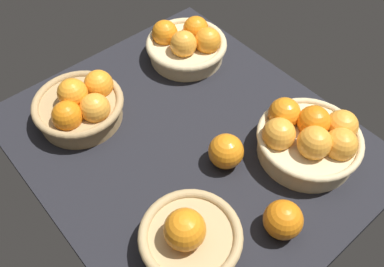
# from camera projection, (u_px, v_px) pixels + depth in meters

# --- Properties ---
(market_tray) EXTENTS (0.84, 0.72, 0.03)m
(market_tray) POSITION_uv_depth(u_px,v_px,m) (189.00, 143.00, 1.03)
(market_tray) COLOR black
(market_tray) RESTS_ON ground
(basket_far_right) EXTENTS (0.24, 0.24, 0.12)m
(basket_far_right) POSITION_uv_depth(u_px,v_px,m) (309.00, 138.00, 0.96)
(basket_far_right) COLOR #D3BC8C
(basket_far_right) RESTS_ON market_tray
(basket_near_left) EXTENTS (0.23, 0.23, 0.12)m
(basket_near_left) POSITION_uv_depth(u_px,v_px,m) (81.00, 106.00, 1.03)
(basket_near_left) COLOR tan
(basket_near_left) RESTS_ON market_tray
(basket_near_right) EXTENTS (0.20, 0.20, 0.13)m
(basket_near_right) POSITION_uv_depth(u_px,v_px,m) (190.00, 238.00, 0.81)
(basket_near_right) COLOR tan
(basket_near_right) RESTS_ON market_tray
(basket_far_left) EXTENTS (0.23, 0.23, 0.11)m
(basket_far_left) POSITION_uv_depth(u_px,v_px,m) (187.00, 44.00, 1.18)
(basket_far_left) COLOR #D3BC8C
(basket_far_left) RESTS_ON market_tray
(loose_orange_front_gap) EXTENTS (0.08, 0.08, 0.08)m
(loose_orange_front_gap) POSITION_uv_depth(u_px,v_px,m) (226.00, 151.00, 0.95)
(loose_orange_front_gap) COLOR orange
(loose_orange_front_gap) RESTS_ON market_tray
(loose_orange_back_gap) EXTENTS (0.08, 0.08, 0.08)m
(loose_orange_back_gap) POSITION_uv_depth(u_px,v_px,m) (283.00, 220.00, 0.84)
(loose_orange_back_gap) COLOR orange
(loose_orange_back_gap) RESTS_ON market_tray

